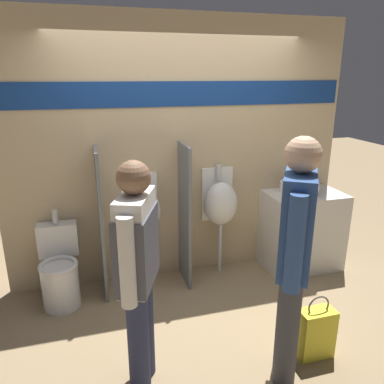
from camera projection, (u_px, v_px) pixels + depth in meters
ground_plane at (197, 297)px, 3.74m from camera, size 16.00×16.00×0.00m
display_wall at (181, 152)px, 3.88m from camera, size 3.60×0.07×2.70m
sink_counter at (302, 230)px, 4.23m from camera, size 0.84×0.54×0.88m
sink_basin at (299, 187)px, 4.12m from camera, size 0.42×0.42×0.25m
cell_phone at (290, 198)px, 3.94m from camera, size 0.07×0.14×0.01m
divider_near_counter at (101, 224)px, 3.62m from camera, size 0.03×0.43×1.48m
divider_mid at (185, 216)px, 3.84m from camera, size 0.03×0.43×1.48m
urinal_near_counter at (143, 211)px, 3.79m from camera, size 0.37×0.28×1.21m
urinal_far at (220, 203)px, 4.01m from camera, size 0.37×0.28×1.21m
toilet at (60, 272)px, 3.57m from camera, size 0.38×0.52×0.90m
person_in_vest at (138, 263)px, 2.45m from camera, size 0.35×0.54×1.64m
person_with_lanyard at (294, 254)px, 2.51m from camera, size 0.41×0.54×1.77m
shopping_bag at (316, 333)px, 2.91m from camera, size 0.28×0.15×0.53m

